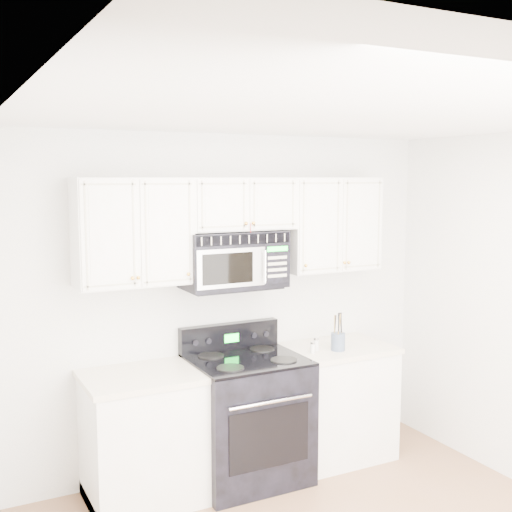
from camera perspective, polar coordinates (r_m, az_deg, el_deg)
room at (r=3.59m, az=9.65°, el=-8.81°), size 3.51×3.51×2.61m
base_cabinet_left at (r=4.76m, az=-9.75°, el=-15.93°), size 0.86×0.65×0.92m
base_cabinet_right at (r=5.41m, az=7.06°, el=-12.99°), size 0.86×0.65×0.92m
range at (r=4.97m, az=-0.83°, el=-14.07°), size 0.82×0.75×1.14m
upper_cabinets at (r=4.82m, az=-1.55°, el=2.99°), size 2.44×0.37×0.75m
microwave at (r=4.80m, az=-2.02°, el=-0.30°), size 0.76×0.43×0.42m
utensil_crock at (r=5.11m, az=7.31°, el=-7.47°), size 0.11×0.11×0.30m
shaker_salt at (r=5.09m, az=5.37°, el=-7.80°), size 0.04×0.04×0.10m
shaker_pepper at (r=5.02m, az=5.06°, el=-8.11°), size 0.04×0.04×0.09m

